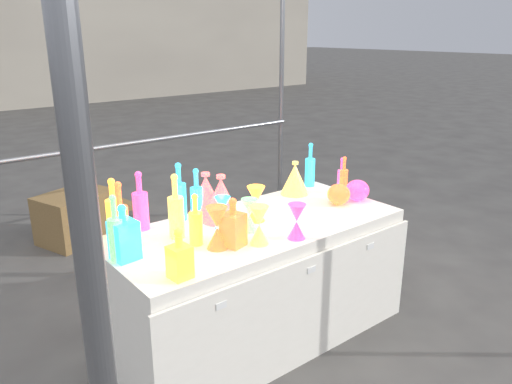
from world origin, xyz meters
TOP-DOWN VIEW (x-y plane):
  - ground at (0.00, 0.00)m, footprint 80.00×80.00m
  - display_table at (0.00, -0.01)m, footprint 1.84×0.83m
  - cardboard_box_closed at (-0.36, 2.20)m, footprint 0.73×0.63m
  - cardboard_box_flat at (0.04, 2.83)m, footprint 0.80×0.63m
  - bottle_0 at (-0.73, 0.35)m, footprint 0.11×0.11m
  - bottle_1 at (-0.31, 0.35)m, footprint 0.11×0.11m
  - bottle_2 at (-0.77, 0.16)m, footprint 0.09×0.09m
  - bottle_3 at (-0.57, 0.35)m, footprint 0.11×0.11m
  - bottle_4 at (-0.47, 0.12)m, footprint 0.11×0.11m
  - bottle_5 at (-0.85, 0.04)m, footprint 0.09×0.09m
  - bottle_6 at (-0.44, -0.03)m, footprint 0.09×0.09m
  - bottle_7 at (-0.24, 0.27)m, footprint 0.09×0.09m
  - decanter_0 at (-0.70, -0.31)m, footprint 0.10×0.10m
  - decanter_1 at (-0.29, -0.17)m, footprint 0.14×0.14m
  - decanter_2 at (-0.81, 0.04)m, footprint 0.14×0.14m
  - hourglass_0 at (-0.37, -0.14)m, footprint 0.14×0.14m
  - hourglass_1 at (0.04, -0.31)m, footprint 0.13×0.13m
  - hourglass_2 at (-0.17, -0.24)m, footprint 0.14×0.14m
  - hourglass_3 at (-0.10, -0.06)m, footprint 0.10×0.10m
  - hourglass_4 at (0.03, 0.04)m, footprint 0.14×0.14m
  - hourglass_5 at (-0.19, 0.07)m, footprint 0.12×0.12m
  - globe_2 at (0.65, -0.06)m, footprint 0.16×0.16m
  - globe_3 at (0.81, -0.09)m, footprint 0.21×0.21m
  - lampshade_0 at (-0.13, 0.18)m, footprint 0.31×0.31m
  - lampshade_1 at (-0.17, 0.28)m, footprint 0.28×0.28m
  - lampshade_3 at (0.57, 0.28)m, footprint 0.25×0.25m
  - bottle_8 at (0.78, 0.35)m, footprint 0.08×0.08m
  - bottle_9 at (0.86, 0.09)m, footprint 0.07×0.07m
  - bottle_10 at (0.86, 0.11)m, footprint 0.06×0.06m

SIDE VIEW (x-z plane):
  - ground at x=0.00m, z-range 0.00..0.00m
  - cardboard_box_flat at x=0.04m, z-range 0.00..0.06m
  - cardboard_box_closed at x=-0.36m, z-range 0.00..0.45m
  - display_table at x=0.00m, z-range 0.00..0.75m
  - globe_2 at x=0.65m, z-range 0.75..0.87m
  - globe_3 at x=0.81m, z-range 0.75..0.88m
  - hourglass_5 at x=-0.19m, z-range 0.75..0.94m
  - hourglass_3 at x=-0.10m, z-range 0.75..0.94m
  - hourglass_1 at x=0.04m, z-range 0.75..0.95m
  - hourglass_2 at x=-0.17m, z-range 0.75..0.96m
  - hourglass_4 at x=0.03m, z-range 0.75..0.97m
  - hourglass_0 at x=-0.37m, z-range 0.75..0.98m
  - lampshade_3 at x=0.57m, z-range 0.75..0.99m
  - decanter_0 at x=-0.70m, z-range 0.75..1.00m
  - bottle_10 at x=0.86m, z-range 0.75..1.00m
  - bottle_9 at x=0.86m, z-range 0.75..1.01m
  - decanter_1 at x=-0.29m, z-range 0.75..1.02m
  - lampshade_1 at x=-0.17m, z-range 0.75..1.03m
  - bottle_6 at x=-0.44m, z-range 0.75..1.04m
  - lampshade_0 at x=-0.13m, z-range 0.75..1.04m
  - decanter_2 at x=-0.81m, z-range 0.75..1.04m
  - bottle_8 at x=0.78m, z-range 0.75..1.08m
  - bottle_7 at x=-0.24m, z-range 0.75..1.08m
  - bottle_0 at x=-0.73m, z-range 0.75..1.09m
  - bottle_5 at x=-0.85m, z-range 0.75..1.10m
  - bottle_3 at x=-0.57m, z-range 0.75..1.10m
  - bottle_1 at x=-0.31m, z-range 0.75..1.11m
  - bottle_4 at x=-0.47m, z-range 0.75..1.12m
  - bottle_2 at x=-0.77m, z-range 0.75..1.12m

